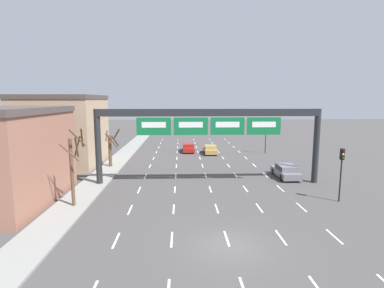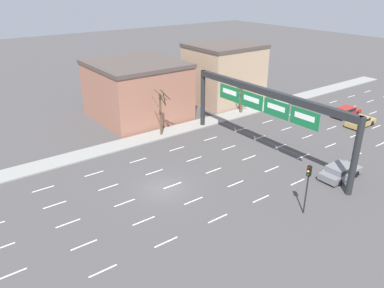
{
  "view_description": "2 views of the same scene",
  "coord_description": "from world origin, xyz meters",
  "px_view_note": "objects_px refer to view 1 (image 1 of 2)",
  "views": [
    {
      "loc": [
        -2.73,
        -15.86,
        8.27
      ],
      "look_at": [
        -1.73,
        10.28,
        4.38
      ],
      "focal_mm": 28.0,
      "sensor_mm": 36.0,
      "label": 1
    },
    {
      "loc": [
        25.68,
        -15.74,
        17.84
      ],
      "look_at": [
        0.57,
        2.86,
        3.99
      ],
      "focal_mm": 35.0,
      "sensor_mm": 36.0,
      "label": 2
    }
  ],
  "objects_px": {
    "traffic_light_mid_block": "(342,164)",
    "car_red": "(188,147)",
    "traffic_light_near_gantry": "(266,132)",
    "tree_bare_second": "(73,165)",
    "car_grey": "(286,171)",
    "tree_bare_closest": "(111,147)",
    "car_gold": "(210,149)",
    "sign_gantry": "(209,125)"
  },
  "relations": [
    {
      "from": "car_gold",
      "to": "traffic_light_mid_block",
      "type": "distance_m",
      "value": 23.9
    },
    {
      "from": "sign_gantry",
      "to": "car_grey",
      "type": "relative_size",
      "value": 4.78
    },
    {
      "from": "traffic_light_near_gantry",
      "to": "tree_bare_closest",
      "type": "bearing_deg",
      "value": -157.66
    },
    {
      "from": "car_gold",
      "to": "sign_gantry",
      "type": "bearing_deg",
      "value": -96.27
    },
    {
      "from": "car_gold",
      "to": "traffic_light_mid_block",
      "type": "xyz_separation_m",
      "value": [
        8.39,
        -22.24,
        2.43
      ]
    },
    {
      "from": "car_red",
      "to": "traffic_light_mid_block",
      "type": "bearing_deg",
      "value": -64.15
    },
    {
      "from": "sign_gantry",
      "to": "tree_bare_second",
      "type": "height_order",
      "value": "sign_gantry"
    },
    {
      "from": "traffic_light_mid_block",
      "to": "tree_bare_closest",
      "type": "bearing_deg",
      "value": 148.3
    },
    {
      "from": "traffic_light_near_gantry",
      "to": "car_gold",
      "type": "bearing_deg",
      "value": 179.21
    },
    {
      "from": "car_gold",
      "to": "traffic_light_mid_block",
      "type": "height_order",
      "value": "traffic_light_mid_block"
    },
    {
      "from": "traffic_light_near_gantry",
      "to": "tree_bare_second",
      "type": "height_order",
      "value": "tree_bare_second"
    },
    {
      "from": "car_red",
      "to": "car_gold",
      "type": "bearing_deg",
      "value": -30.21
    },
    {
      "from": "traffic_light_near_gantry",
      "to": "tree_bare_closest",
      "type": "height_order",
      "value": "tree_bare_closest"
    },
    {
      "from": "traffic_light_near_gantry",
      "to": "tree_bare_second",
      "type": "bearing_deg",
      "value": -133.19
    },
    {
      "from": "car_gold",
      "to": "traffic_light_mid_block",
      "type": "bearing_deg",
      "value": -69.32
    },
    {
      "from": "car_gold",
      "to": "car_red",
      "type": "relative_size",
      "value": 0.95
    },
    {
      "from": "sign_gantry",
      "to": "traffic_light_near_gantry",
      "type": "relative_size",
      "value": 4.68
    },
    {
      "from": "traffic_light_mid_block",
      "to": "sign_gantry",
      "type": "bearing_deg",
      "value": 150.89
    },
    {
      "from": "tree_bare_closest",
      "to": "traffic_light_mid_block",
      "type": "bearing_deg",
      "value": -31.7
    },
    {
      "from": "car_grey",
      "to": "tree_bare_closest",
      "type": "xyz_separation_m",
      "value": [
        -19.72,
        5.58,
        1.8
      ]
    },
    {
      "from": "traffic_light_near_gantry",
      "to": "traffic_light_mid_block",
      "type": "relative_size",
      "value": 1.07
    },
    {
      "from": "car_red",
      "to": "tree_bare_closest",
      "type": "xyz_separation_m",
      "value": [
        -9.74,
        -10.92,
        1.81
      ]
    },
    {
      "from": "sign_gantry",
      "to": "car_grey",
      "type": "distance_m",
      "value": 10.07
    },
    {
      "from": "traffic_light_near_gantry",
      "to": "tree_bare_second",
      "type": "xyz_separation_m",
      "value": [
        -21.25,
        -22.64,
        0.03
      ]
    },
    {
      "from": "car_red",
      "to": "traffic_light_mid_block",
      "type": "relative_size",
      "value": 1.06
    },
    {
      "from": "car_grey",
      "to": "car_gold",
      "type": "bearing_deg",
      "value": 114.55
    },
    {
      "from": "sign_gantry",
      "to": "tree_bare_closest",
      "type": "relative_size",
      "value": 4.64
    },
    {
      "from": "car_red",
      "to": "tree_bare_second",
      "type": "relative_size",
      "value": 0.76
    },
    {
      "from": "car_red",
      "to": "tree_bare_closest",
      "type": "bearing_deg",
      "value": -131.73
    },
    {
      "from": "sign_gantry",
      "to": "car_gold",
      "type": "relative_size",
      "value": 4.96
    },
    {
      "from": "tree_bare_closest",
      "to": "sign_gantry",
      "type": "bearing_deg",
      "value": -33.94
    },
    {
      "from": "traffic_light_mid_block",
      "to": "car_red",
      "type": "bearing_deg",
      "value": 115.85
    },
    {
      "from": "car_grey",
      "to": "car_red",
      "type": "height_order",
      "value": "car_grey"
    },
    {
      "from": "tree_bare_second",
      "to": "car_red",
      "type": "bearing_deg",
      "value": 69.15
    },
    {
      "from": "traffic_light_near_gantry",
      "to": "traffic_light_mid_block",
      "type": "bearing_deg",
      "value": -90.35
    },
    {
      "from": "car_grey",
      "to": "traffic_light_mid_block",
      "type": "relative_size",
      "value": 1.05
    },
    {
      "from": "traffic_light_near_gantry",
      "to": "car_red",
      "type": "bearing_deg",
      "value": 170.18
    },
    {
      "from": "car_grey",
      "to": "car_gold",
      "type": "xyz_separation_m",
      "value": [
        -6.66,
        14.57,
        -0.04
      ]
    },
    {
      "from": "traffic_light_mid_block",
      "to": "tree_bare_closest",
      "type": "distance_m",
      "value": 25.22
    },
    {
      "from": "sign_gantry",
      "to": "tree_bare_closest",
      "type": "height_order",
      "value": "sign_gantry"
    },
    {
      "from": "car_grey",
      "to": "traffic_light_near_gantry",
      "type": "bearing_deg",
      "value": 82.62
    },
    {
      "from": "car_gold",
      "to": "traffic_light_mid_block",
      "type": "relative_size",
      "value": 1.01
    }
  ]
}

